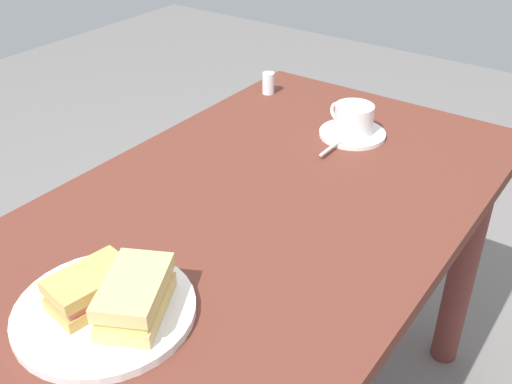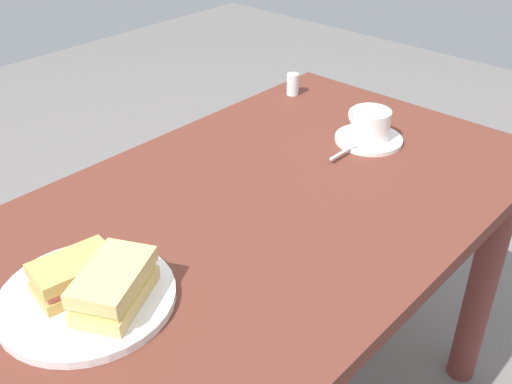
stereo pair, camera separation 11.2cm
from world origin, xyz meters
name	(u,v)px [view 1 (the left image)]	position (x,y,z in m)	size (l,w,h in m)	color
dining_table	(261,255)	(0.00, 0.00, 0.57)	(1.21, 0.72, 0.71)	brown
sandwich_plate	(105,311)	(-0.39, 0.01, 0.72)	(0.27, 0.27, 0.01)	white
sandwich_front	(91,288)	(-0.39, 0.03, 0.75)	(0.13, 0.09, 0.05)	tan
sandwich_back	(135,296)	(-0.37, -0.04, 0.75)	(0.16, 0.14, 0.06)	#E0BC70
coffee_saucer	(352,134)	(0.35, -0.01, 0.71)	(0.15, 0.15, 0.01)	white
coffee_cup	(353,118)	(0.35, -0.01, 0.75)	(0.09, 0.12, 0.07)	white
spoon	(336,144)	(0.27, -0.01, 0.72)	(0.10, 0.02, 0.01)	silver
salt_shaker	(268,83)	(0.45, 0.29, 0.74)	(0.03, 0.03, 0.06)	silver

